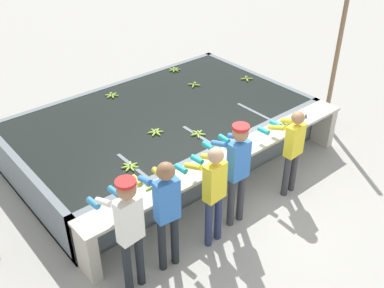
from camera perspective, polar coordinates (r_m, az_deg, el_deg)
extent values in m
plane|color=#A3A099|center=(7.52, 5.66, -7.40)|extent=(80.00, 80.00, 0.00)
cube|color=slate|center=(8.76, -3.94, -0.56)|extent=(5.38, 3.25, 0.06)
cube|color=slate|center=(7.55, 3.10, -3.06)|extent=(5.38, 0.12, 0.84)
cube|color=slate|center=(9.71, -9.59, 5.26)|extent=(5.38, 0.12, 0.84)
cube|color=slate|center=(7.60, -20.19, -5.08)|extent=(0.12, 3.25, 0.84)
cube|color=slate|center=(10.12, 8.05, 6.58)|extent=(0.12, 3.25, 0.84)
cube|color=black|center=(8.54, -4.04, 1.79)|extent=(5.14, 3.01, 0.78)
cube|color=slate|center=(7.18, -7.38, -5.44)|extent=(0.06, 0.80, 0.84)
cube|color=slate|center=(7.82, 0.81, -1.56)|extent=(0.06, 0.80, 0.84)
cube|color=slate|center=(8.63, 7.59, 1.70)|extent=(0.06, 0.80, 0.84)
cube|color=#B7B2A3|center=(7.15, 4.74, -1.49)|extent=(5.38, 0.45, 0.05)
cube|color=#B7B2A3|center=(6.28, -13.14, -13.30)|extent=(0.16, 0.41, 0.79)
cube|color=#B7B2A3|center=(9.13, 16.36, 2.26)|extent=(0.16, 0.41, 0.79)
cylinder|color=#1E2328|center=(5.95, -8.19, -15.31)|extent=(0.11, 0.11, 0.87)
cylinder|color=#1E2328|center=(6.03, -6.65, -14.36)|extent=(0.11, 0.11, 0.87)
cube|color=white|center=(5.46, -7.97, -9.54)|extent=(0.33, 0.20, 0.62)
sphere|color=#9E704C|center=(5.17, -8.35, -5.79)|extent=(0.24, 0.24, 0.24)
cylinder|color=red|center=(5.10, -8.44, -4.84)|extent=(0.25, 0.25, 0.04)
cylinder|color=white|center=(5.41, -11.13, -7.25)|extent=(0.11, 0.32, 0.18)
cylinder|color=teal|center=(5.68, -12.43, -7.34)|extent=(0.10, 0.21, 0.08)
cylinder|color=white|center=(5.55, -8.45, -5.80)|extent=(0.11, 0.32, 0.18)
cylinder|color=teal|center=(5.81, -9.84, -5.97)|extent=(0.10, 0.21, 0.08)
cylinder|color=#1E2328|center=(6.18, -3.81, -12.72)|extent=(0.11, 0.11, 0.86)
cylinder|color=#1E2328|center=(6.25, -2.20, -12.01)|extent=(0.11, 0.11, 0.86)
cube|color=blue|center=(5.72, -3.21, -7.13)|extent=(0.34, 0.20, 0.61)
sphere|color=#896042|center=(5.44, -3.36, -3.47)|extent=(0.23, 0.23, 0.23)
cylinder|color=blue|center=(5.69, -5.97, -4.63)|extent=(0.11, 0.32, 0.18)
cylinder|color=gold|center=(5.97, -7.04, -4.67)|extent=(0.11, 0.21, 0.08)
cylinder|color=blue|center=(5.81, -3.20, -3.58)|extent=(0.11, 0.32, 0.18)
cylinder|color=gold|center=(6.09, -4.38, -3.67)|extent=(0.11, 0.21, 0.08)
cylinder|color=navy|center=(6.51, 2.13, -10.05)|extent=(0.11, 0.11, 0.82)
cylinder|color=navy|center=(6.62, 3.34, -9.21)|extent=(0.11, 0.11, 0.82)
cube|color=yellow|center=(6.12, 2.91, -4.79)|extent=(0.33, 0.19, 0.58)
sphere|color=tan|center=(5.87, 3.02, -1.46)|extent=(0.22, 0.22, 0.22)
cylinder|color=yellow|center=(6.04, 0.19, -2.88)|extent=(0.10, 0.31, 0.18)
cylinder|color=#1EA3AD|center=(6.28, -1.42, -3.16)|extent=(0.10, 0.21, 0.08)
cylinder|color=yellow|center=(6.23, 2.28, -1.68)|extent=(0.10, 0.31, 0.18)
cylinder|color=#1EA3AD|center=(6.47, 0.65, -1.99)|extent=(0.10, 0.21, 0.08)
cylinder|color=#38383D|center=(6.85, 4.98, -7.41)|extent=(0.11, 0.11, 0.86)
cylinder|color=#38383D|center=(6.96, 6.21, -6.74)|extent=(0.11, 0.11, 0.86)
cube|color=blue|center=(6.46, 5.94, -2.08)|extent=(0.33, 0.18, 0.61)
sphere|color=#9E704C|center=(6.21, 6.18, 1.33)|extent=(0.23, 0.23, 0.23)
cylinder|color=red|center=(6.16, 6.23, 2.17)|extent=(0.24, 0.24, 0.04)
cylinder|color=blue|center=(6.40, 3.48, 0.03)|extent=(0.09, 0.31, 0.18)
cylinder|color=teal|center=(6.64, 2.02, -0.25)|extent=(0.09, 0.20, 0.08)
cylinder|color=blue|center=(6.58, 5.59, 0.95)|extent=(0.09, 0.31, 0.18)
cylinder|color=teal|center=(6.82, 4.09, 0.65)|extent=(0.09, 0.20, 0.08)
cylinder|color=#38383D|center=(7.58, 11.87, -4.00)|extent=(0.11, 0.11, 0.77)
cylinder|color=#38383D|center=(7.72, 12.74, -3.38)|extent=(0.11, 0.11, 0.77)
cube|color=yellow|center=(7.28, 12.91, 0.48)|extent=(0.33, 0.19, 0.55)
sphere|color=#9E704C|center=(7.08, 13.30, 3.27)|extent=(0.21, 0.21, 0.21)
cylinder|color=yellow|center=(7.19, 10.74, 2.05)|extent=(0.10, 0.31, 0.18)
cylinder|color=#1EA3AD|center=(7.39, 9.08, 1.68)|extent=(0.10, 0.20, 0.08)
cylinder|color=yellow|center=(7.42, 12.23, 2.91)|extent=(0.10, 0.31, 0.18)
cylinder|color=#1EA3AD|center=(7.62, 10.58, 2.52)|extent=(0.10, 0.20, 0.08)
ellipsoid|color=#8CB738|center=(7.66, 0.98, 1.49)|extent=(0.17, 0.09, 0.04)
ellipsoid|color=#8CB738|center=(7.65, 0.50, 1.47)|extent=(0.04, 0.17, 0.04)
ellipsoid|color=#8CB738|center=(7.60, 0.39, 1.23)|extent=(0.17, 0.08, 0.04)
ellipsoid|color=#8CB738|center=(7.57, 0.81, 1.09)|extent=(0.13, 0.16, 0.04)
ellipsoid|color=#8CB738|center=(7.61, 1.17, 1.26)|extent=(0.13, 0.16, 0.04)
cylinder|color=tan|center=(7.60, 0.77, 1.54)|extent=(0.03, 0.03, 0.04)
ellipsoid|color=#7FAD33|center=(9.38, 0.36, 7.67)|extent=(0.16, 0.13, 0.04)
ellipsoid|color=#7FAD33|center=(9.34, -0.06, 7.57)|extent=(0.13, 0.16, 0.04)
ellipsoid|color=#7FAD33|center=(9.28, 0.18, 7.40)|extent=(0.16, 0.13, 0.04)
ellipsoid|color=#7FAD33|center=(9.32, 0.60, 7.50)|extent=(0.13, 0.16, 0.04)
cylinder|color=tan|center=(9.31, 0.27, 7.73)|extent=(0.03, 0.03, 0.04)
ellipsoid|color=#93BC3D|center=(9.07, -9.90, 6.24)|extent=(0.17, 0.07, 0.04)
ellipsoid|color=#93BC3D|center=(9.08, -10.24, 6.25)|extent=(0.08, 0.17, 0.04)
ellipsoid|color=#93BC3D|center=(9.05, -10.49, 6.12)|extent=(0.14, 0.15, 0.04)
ellipsoid|color=#93BC3D|center=(9.00, -10.40, 5.98)|extent=(0.17, 0.07, 0.04)
ellipsoid|color=#93BC3D|center=(8.98, -10.06, 5.97)|extent=(0.08, 0.17, 0.04)
ellipsoid|color=#93BC3D|center=(9.02, -9.82, 6.10)|extent=(0.14, 0.15, 0.04)
cylinder|color=tan|center=(9.02, -10.17, 6.31)|extent=(0.03, 0.03, 0.04)
ellipsoid|color=#93BC3D|center=(7.65, -4.81, 1.31)|extent=(0.17, 0.11, 0.04)
ellipsoid|color=#93BC3D|center=(7.65, -4.40, 1.35)|extent=(0.04, 0.17, 0.04)
ellipsoid|color=#93BC3D|center=(7.69, -4.23, 1.55)|extent=(0.16, 0.12, 0.04)
ellipsoid|color=#93BC3D|center=(7.73, -4.47, 1.71)|extent=(0.17, 0.11, 0.04)
ellipsoid|color=#93BC3D|center=(7.73, -4.87, 1.68)|extent=(0.04, 0.17, 0.04)
ellipsoid|color=#93BC3D|center=(7.69, -5.05, 1.48)|extent=(0.16, 0.12, 0.04)
cylinder|color=tan|center=(7.67, -4.65, 1.74)|extent=(0.03, 0.03, 0.04)
ellipsoid|color=#8CB738|center=(9.66, 6.63, 8.22)|extent=(0.16, 0.13, 0.04)
ellipsoid|color=#8CB738|center=(9.62, 7.02, 8.09)|extent=(0.13, 0.16, 0.04)
ellipsoid|color=#8CB738|center=(9.68, 7.28, 8.23)|extent=(0.16, 0.13, 0.04)
ellipsoid|color=#8CB738|center=(9.72, 6.90, 8.36)|extent=(0.13, 0.16, 0.04)
cylinder|color=tan|center=(9.65, 6.97, 8.42)|extent=(0.03, 0.03, 0.04)
ellipsoid|color=#93BC3D|center=(6.92, -8.21, -2.69)|extent=(0.08, 0.17, 0.04)
ellipsoid|color=#93BC3D|center=(6.88, -8.32, -2.92)|extent=(0.17, 0.10, 0.04)
ellipsoid|color=#93BC3D|center=(6.85, -8.08, -3.09)|extent=(0.17, 0.11, 0.04)
ellipsoid|color=#93BC3D|center=(6.84, -7.68, -3.07)|extent=(0.06, 0.17, 0.04)
ellipsoid|color=#93BC3D|center=(6.87, -7.42, -2.88)|extent=(0.14, 0.15, 0.04)
ellipsoid|color=#93BC3D|center=(6.91, -7.50, -2.66)|extent=(0.17, 0.05, 0.04)
ellipsoid|color=#93BC3D|center=(6.93, -7.85, -2.58)|extent=(0.13, 0.16, 0.04)
cylinder|color=tan|center=(6.87, -7.89, -2.60)|extent=(0.03, 0.03, 0.04)
ellipsoid|color=#75A333|center=(10.04, -1.91, 9.42)|extent=(0.16, 0.13, 0.04)
ellipsoid|color=#75A333|center=(10.08, -2.04, 9.51)|extent=(0.17, 0.08, 0.04)
ellipsoid|color=#75A333|center=(10.09, -2.31, 9.52)|extent=(0.10, 0.17, 0.04)
ellipsoid|color=#75A333|center=(10.06, -2.52, 9.45)|extent=(0.11, 0.17, 0.04)
ellipsoid|color=#75A333|center=(10.02, -2.51, 9.34)|extent=(0.17, 0.07, 0.04)
ellipsoid|color=#75A333|center=(9.99, -2.29, 9.28)|extent=(0.15, 0.14, 0.04)
ellipsoid|color=#75A333|center=(10.00, -2.02, 9.31)|extent=(0.04, 0.17, 0.04)
cylinder|color=tan|center=(10.03, -2.23, 9.59)|extent=(0.03, 0.03, 0.04)
ellipsoid|color=#7FAD33|center=(7.19, 5.28, -0.89)|extent=(0.16, 0.13, 0.04)
ellipsoid|color=#7FAD33|center=(7.24, 5.77, -0.70)|extent=(0.13, 0.16, 0.04)
ellipsoid|color=#7FAD33|center=(7.29, 5.39, -0.42)|extent=(0.16, 0.13, 0.04)
ellipsoid|color=#7FAD33|center=(7.25, 4.91, -0.60)|extent=(0.13, 0.16, 0.04)
cylinder|color=tan|center=(7.22, 5.35, -0.41)|extent=(0.03, 0.03, 0.04)
ellipsoid|color=#93BC3D|center=(6.49, -4.86, -5.07)|extent=(0.15, 0.14, 0.04)
ellipsoid|color=#93BC3D|center=(6.47, -5.39, -5.22)|extent=(0.10, 0.17, 0.04)
ellipsoid|color=#93BC3D|center=(6.42, -5.35, -5.57)|extent=(0.17, 0.05, 0.04)
ellipsoid|color=#93BC3D|center=(6.41, -4.79, -5.63)|extent=(0.07, 0.17, 0.04)
ellipsoid|color=#93BC3D|center=(6.45, -4.49, -5.32)|extent=(0.16, 0.12, 0.04)
cylinder|color=tan|center=(6.43, -4.99, -5.11)|extent=(0.03, 0.03, 0.04)
ellipsoid|color=#75A333|center=(8.00, 11.85, 2.25)|extent=(0.17, 0.04, 0.04)
ellipsoid|color=#75A333|center=(8.01, 12.40, 2.23)|extent=(0.04, 0.17, 0.04)
ellipsoid|color=#75A333|center=(8.08, 12.31, 2.51)|extent=(0.17, 0.04, 0.04)
ellipsoid|color=#75A333|center=(8.07, 11.77, 2.53)|extent=(0.04, 0.17, 0.04)
cylinder|color=tan|center=(8.02, 12.11, 2.60)|extent=(0.03, 0.03, 0.04)
cube|color=silver|center=(8.57, 14.27, 4.02)|extent=(0.18, 0.15, 0.00)
cube|color=black|center=(8.40, 14.26, 3.38)|extent=(0.10, 0.08, 0.02)
cylinder|color=#846647|center=(9.39, 17.99, 11.03)|extent=(0.09, 0.09, 3.20)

